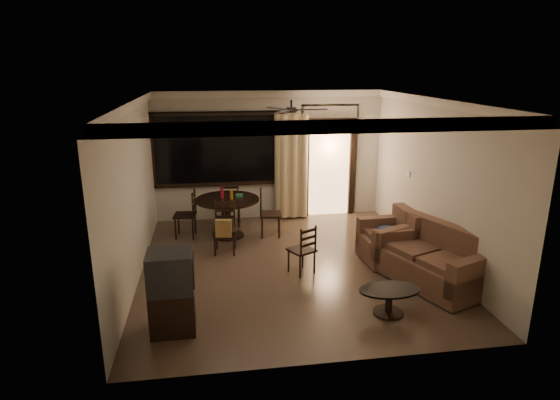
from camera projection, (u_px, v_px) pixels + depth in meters
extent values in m
plane|color=#7F6651|center=(290.00, 266.00, 8.04)|extent=(5.50, 5.50, 0.00)
plane|color=beige|center=(269.00, 156.00, 10.26)|extent=(5.00, 0.00, 5.00)
plane|color=beige|center=(334.00, 251.00, 5.04)|extent=(5.00, 0.00, 5.00)
plane|color=beige|center=(133.00, 193.00, 7.29)|extent=(0.00, 5.50, 5.50)
plane|color=beige|center=(434.00, 182.00, 8.01)|extent=(0.00, 5.50, 5.50)
plane|color=white|center=(291.00, 100.00, 7.26)|extent=(5.50, 5.50, 0.00)
cube|color=black|center=(219.00, 149.00, 10.03)|extent=(2.70, 0.04, 1.45)
cylinder|color=black|center=(222.00, 112.00, 9.73)|extent=(3.20, 0.03, 0.03)
cube|color=#FFC684|center=(329.00, 170.00, 10.51)|extent=(0.91, 0.03, 2.08)
cube|color=white|center=(408.00, 174.00, 9.03)|extent=(0.02, 0.18, 0.12)
cylinder|color=black|center=(291.00, 104.00, 7.28)|extent=(0.03, 0.03, 0.12)
cylinder|color=black|center=(291.00, 110.00, 7.30)|extent=(0.16, 0.16, 0.08)
cylinder|color=black|center=(227.00, 200.00, 9.22)|extent=(1.26, 1.26, 0.04)
cylinder|color=black|center=(228.00, 218.00, 9.33)|extent=(0.13, 0.13, 0.73)
cylinder|color=black|center=(229.00, 235.00, 9.43)|extent=(0.63, 0.63, 0.03)
cylinder|color=maroon|center=(222.00, 193.00, 9.23)|extent=(0.06, 0.06, 0.22)
cylinder|color=#B67413|center=(231.00, 195.00, 9.14)|extent=(0.06, 0.06, 0.18)
cube|color=#257C43|center=(239.00, 196.00, 9.34)|extent=(0.14, 0.10, 0.05)
cube|color=black|center=(185.00, 215.00, 9.28)|extent=(0.46, 0.46, 0.04)
cube|color=black|center=(270.00, 214.00, 9.34)|extent=(0.46, 0.46, 0.04)
cube|color=black|center=(225.00, 229.00, 8.50)|extent=(0.46, 0.46, 0.04)
cube|color=#A38945|center=(223.00, 228.00, 8.25)|extent=(0.29, 0.11, 0.32)
cube|color=black|center=(231.00, 205.00, 9.97)|extent=(0.46, 0.46, 0.04)
cube|color=black|center=(173.00, 310.00, 6.03)|extent=(0.57, 0.52, 0.58)
cube|color=black|center=(170.00, 271.00, 5.87)|extent=(0.57, 0.52, 0.51)
cube|color=black|center=(193.00, 270.00, 5.92)|extent=(0.03, 0.41, 0.35)
cube|color=#452920|center=(430.00, 270.00, 7.32)|extent=(1.46, 1.91, 0.42)
cube|color=#452920|center=(447.00, 245.00, 7.39)|extent=(0.82, 1.66, 0.69)
cube|color=#452920|center=(472.00, 276.00, 6.64)|extent=(0.91, 0.51, 0.53)
cube|color=#452920|center=(397.00, 242.00, 7.89)|extent=(0.91, 0.51, 0.53)
cube|color=#452920|center=(429.00, 256.00, 7.23)|extent=(1.13, 1.62, 0.13)
cube|color=#452920|center=(388.00, 248.00, 8.20)|extent=(0.93, 0.93, 0.42)
cube|color=#452920|center=(408.00, 228.00, 8.17)|extent=(0.26, 0.90, 0.68)
cube|color=#452920|center=(398.00, 244.00, 7.81)|extent=(0.90, 0.24, 0.52)
cube|color=#452920|center=(381.00, 230.00, 8.47)|extent=(0.90, 0.24, 0.52)
cube|color=#452920|center=(386.00, 236.00, 8.12)|extent=(0.66, 0.71, 0.13)
ellipsoid|color=navy|center=(387.00, 230.00, 8.09)|extent=(0.38, 0.31, 0.11)
ellipsoid|color=black|center=(390.00, 290.00, 6.41)|extent=(0.86, 0.51, 0.03)
cylinder|color=black|center=(389.00, 302.00, 6.46)|extent=(0.10, 0.10, 0.34)
cylinder|color=black|center=(388.00, 312.00, 6.50)|extent=(0.42, 0.42, 0.03)
cube|color=black|center=(302.00, 250.00, 7.67)|extent=(0.51, 0.51, 0.04)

